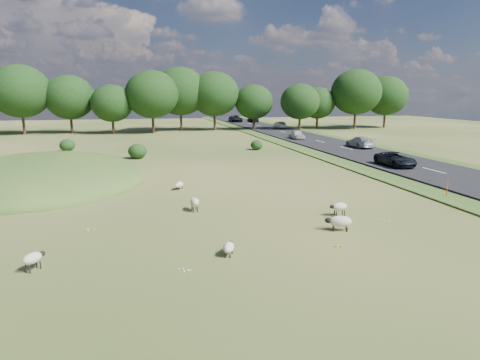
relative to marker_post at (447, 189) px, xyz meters
name	(u,v)px	position (x,y,z in m)	size (l,w,h in m)	color
ground	(185,161)	(-14.90, 19.97, -0.60)	(160.00, 160.00, 0.00)	#2B4A17
mound	(42,181)	(-26.90, 11.97, -0.60)	(16.00, 20.00, 4.00)	#33561E
road	(326,144)	(5.10, 29.97, -0.47)	(8.00, 150.00, 0.25)	black
treeline	(157,95)	(-15.96, 55.41, 5.97)	(96.28, 14.66, 11.70)	black
shrubs	(138,148)	(-19.61, 26.12, 0.13)	(23.89, 9.78, 1.58)	black
marker_post	(447,189)	(0.00, 0.00, 0.00)	(0.06, 0.06, 1.20)	#D8590C
sheep_0	(229,247)	(-15.89, -6.76, -0.23)	(0.72, 1.05, 0.58)	beige
sheep_1	(179,185)	(-16.74, 6.44, -0.24)	(0.80, 1.00, 0.57)	beige
sheep_2	(33,258)	(-23.46, -6.59, -0.10)	(0.85, 0.97, 0.72)	beige
sheep_3	(194,202)	(-16.40, 0.50, -0.05)	(0.52, 1.10, 0.79)	beige
sheep_4	(339,207)	(-8.74, -2.33, -0.07)	(1.07, 0.53, 0.76)	beige
sheep_5	(340,221)	(-9.90, -4.76, -0.12)	(1.38, 0.90, 0.76)	beige
car_1	(253,119)	(7.00, 75.38, 0.34)	(1.94, 4.78, 1.39)	black
car_2	(360,142)	(7.00, 24.30, 0.33)	(1.90, 4.68, 1.36)	#B1B5B9
car_3	(395,159)	(3.20, 10.83, 0.28)	(2.08, 4.50, 1.25)	black
car_4	(236,119)	(3.20, 77.45, 0.42)	(2.56, 5.56, 1.54)	black
car_5	(280,125)	(7.00, 55.51, 0.30)	(1.38, 3.96, 1.30)	#ADAEB5
car_7	(297,134)	(3.20, 36.04, 0.29)	(1.51, 3.75, 1.28)	silver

